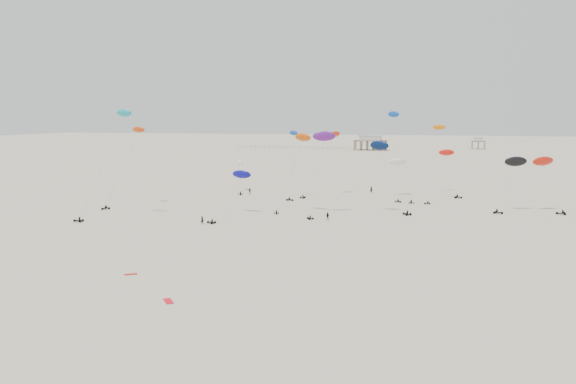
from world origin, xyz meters
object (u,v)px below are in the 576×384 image
(rig_3, at_px, (299,148))
(rig_0, at_px, (239,168))
(spectator_0, at_px, (202,224))
(pavilion_main, at_px, (370,144))
(rig_7, at_px, (237,182))
(pavilion_small, at_px, (478,144))

(rig_3, bearing_deg, rig_0, -69.33)
(rig_0, xyz_separation_m, rig_3, (25.49, -31.18, 8.21))
(spectator_0, bearing_deg, pavilion_main, -78.96)
(pavilion_main, height_order, rig_0, rig_0)
(rig_7, height_order, spectator_0, rig_7)
(spectator_0, bearing_deg, rig_3, -116.80)
(rig_0, xyz_separation_m, spectator_0, (9.30, -50.80, -6.89))
(pavilion_small, relative_size, rig_3, 0.48)
(pavilion_main, height_order, rig_3, rig_3)
(pavilion_small, relative_size, rig_7, 0.52)
(pavilion_main, bearing_deg, rig_3, -88.04)
(pavilion_small, height_order, rig_0, rig_0)
(pavilion_small, bearing_deg, spectator_0, -104.79)
(rig_3, distance_m, rig_7, 16.58)
(pavilion_main, relative_size, rig_3, 1.12)
(pavilion_small, xyz_separation_m, rig_7, (-74.74, -281.55, 3.90))
(rig_3, relative_size, spectator_0, 9.22)
(pavilion_main, distance_m, pavilion_small, 76.16)
(rig_0, height_order, rig_7, rig_7)
(pavilion_main, relative_size, rig_0, 1.60)
(rig_7, bearing_deg, pavilion_main, 13.64)
(rig_3, bearing_deg, spectator_0, 31.88)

